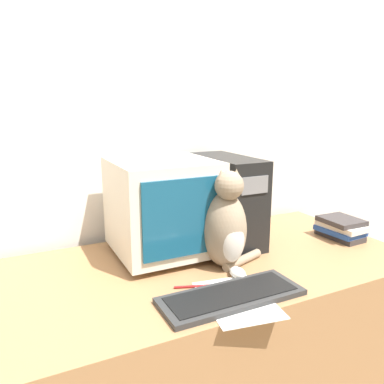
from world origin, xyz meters
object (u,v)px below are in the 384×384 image
at_px(computer_tower, 227,200).
at_px(book_stack, 341,228).
at_px(cat, 226,226).
at_px(pen, 195,286).
at_px(crt_monitor, 163,207).
at_px(keyboard, 231,296).

distance_m(computer_tower, book_stack, 0.56).
distance_m(cat, book_stack, 0.66).
relative_size(book_stack, pen, 1.61).
bearing_deg(computer_tower, cat, -122.19).
height_order(computer_tower, book_stack, computer_tower).
xyz_separation_m(crt_monitor, cat, (0.17, -0.22, -0.04)).
height_order(crt_monitor, pen, crt_monitor).
bearing_deg(cat, crt_monitor, 131.35).
bearing_deg(pen, keyboard, -59.09).
bearing_deg(crt_monitor, cat, -52.60).
relative_size(computer_tower, keyboard, 0.87).
bearing_deg(crt_monitor, book_stack, -13.05).
distance_m(crt_monitor, cat, 0.28).
bearing_deg(book_stack, crt_monitor, 166.95).
height_order(keyboard, book_stack, book_stack).
relative_size(crt_monitor, book_stack, 1.85).
xyz_separation_m(book_stack, pen, (-0.83, -0.13, -0.04)).
xyz_separation_m(crt_monitor, computer_tower, (0.31, 0.02, -0.01)).
xyz_separation_m(computer_tower, keyboard, (-0.26, -0.46, -0.18)).
xyz_separation_m(computer_tower, cat, (-0.15, -0.23, -0.03)).
height_order(crt_monitor, computer_tower, crt_monitor).
bearing_deg(crt_monitor, computer_tower, 3.05).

